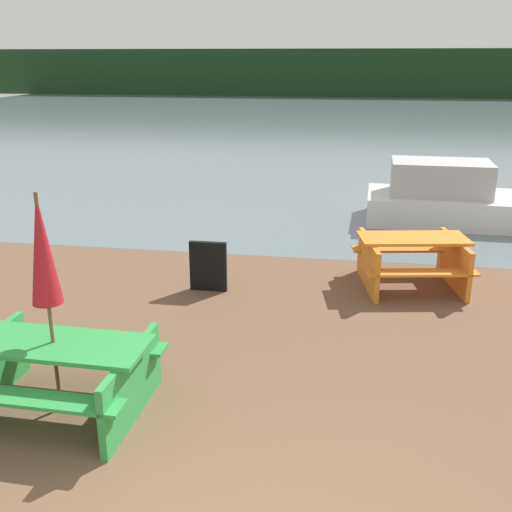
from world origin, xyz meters
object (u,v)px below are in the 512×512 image
(picnic_table_green, at_px, (56,368))
(umbrella_crimson, at_px, (42,251))
(picnic_table_orange, at_px, (412,257))
(signboard, at_px, (208,266))
(boat, at_px, (468,201))

(picnic_table_green, xyz_separation_m, umbrella_crimson, (0.00, 0.00, 1.19))
(picnic_table_green, distance_m, picnic_table_orange, 5.43)
(picnic_table_green, bearing_deg, signboard, 78.45)
(boat, relative_size, signboard, 6.10)
(picnic_table_orange, distance_m, boat, 4.20)
(picnic_table_orange, bearing_deg, umbrella_crimson, -132.32)
(picnic_table_green, distance_m, umbrella_crimson, 1.19)
(umbrella_crimson, bearing_deg, picnic_table_green, 180.00)
(signboard, bearing_deg, picnic_table_orange, 12.67)
(picnic_table_green, height_order, umbrella_crimson, umbrella_crimson)
(picnic_table_green, xyz_separation_m, boat, (5.10, 7.96, 0.01))
(picnic_table_green, distance_m, signboard, 3.42)
(picnic_table_orange, relative_size, umbrella_crimson, 0.82)
(boat, xyz_separation_m, signboard, (-4.41, -4.61, -0.09))
(picnic_table_orange, distance_m, signboard, 3.05)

